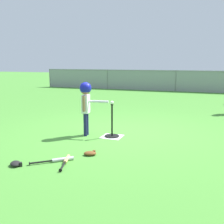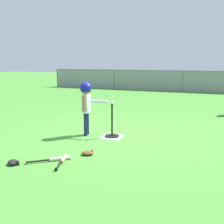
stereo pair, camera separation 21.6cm
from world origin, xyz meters
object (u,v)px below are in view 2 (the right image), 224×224
Objects in this scene: batting_tee at (112,131)px; spare_bat_silver at (55,159)px; baseball_on_tee at (112,103)px; spare_bat_wood at (63,160)px; batter_child at (86,98)px; glove_near_bats at (13,162)px; glove_by_plate at (88,153)px.

spare_bat_silver is (-0.31, -1.73, -0.09)m from batting_tee.
baseball_on_tee is 1.87m from spare_bat_wood.
batter_child reaches higher than glove_near_bats.
spare_bat_silver is 0.59m from glove_by_plate.
glove_near_bats is at bearing -97.57° from batter_child.
baseball_on_tee is 0.59m from batter_child.
glove_by_plate is at bearing 52.12° from spare_bat_silver.
glove_by_plate is at bearing -87.54° from baseball_on_tee.
spare_bat_silver is 0.94× the size of spare_bat_wood.
spare_bat_wood is 2.35× the size of glove_by_plate.
batter_child reaches higher than spare_bat_silver.
batting_tee is 0.93m from batter_child.
batter_child is 4.41× the size of glove_near_bats.
batting_tee is 0.64m from baseball_on_tee.
batting_tee is at bearing 8.22° from batter_child.
glove_by_plate is at bearing 43.58° from glove_near_bats.
spare_bat_wood is at bearing -95.78° from batting_tee.
glove_by_plate is (0.36, 0.46, 0.01)m from spare_bat_silver.
baseball_on_tee is 0.28× the size of glove_near_bats.
batting_tee is 1.76m from spare_bat_silver.
glove_by_plate is at bearing -87.54° from batting_tee.
baseball_on_tee reaches higher than glove_near_bats.
glove_near_bats is (-0.84, -2.12, -0.08)m from batting_tee.
baseball_on_tee is at bearing 68.26° from glove_near_bats.
baseball_on_tee is 0.06× the size of batter_child.
batting_tee reaches higher than glove_near_bats.
batter_child reaches higher than glove_by_plate.
spare_bat_silver is at bearing -127.88° from glove_by_plate.
baseball_on_tee is at bearing 92.46° from glove_by_plate.
spare_bat_wood is at bearing -116.70° from glove_by_plate.
spare_bat_wood is (-0.17, -1.72, -0.09)m from batting_tee.
batting_tee is 1.24× the size of spare_bat_silver.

